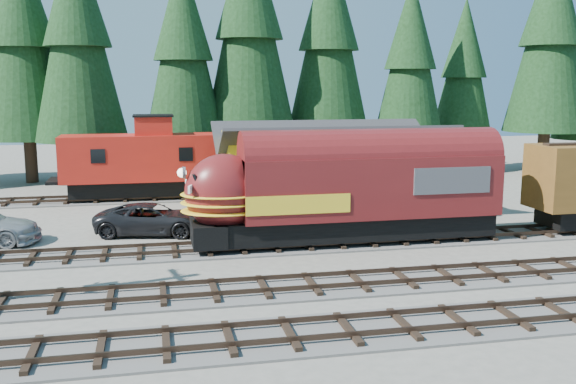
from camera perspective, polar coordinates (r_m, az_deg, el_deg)
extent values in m
plane|color=#6B665B|center=(27.05, 9.80, -6.49)|extent=(120.00, 120.00, 0.00)
cube|color=#4C4947|center=(35.15, 22.68, -3.30)|extent=(68.00, 3.20, 0.08)
cube|color=#38281E|center=(34.53, 23.37, -3.21)|extent=(68.00, 0.08, 0.16)
cube|color=#38281E|center=(35.68, 22.05, -2.73)|extent=(68.00, 0.08, 0.16)
cube|color=#4C4947|center=(42.74, -12.07, -0.58)|extent=(32.00, 3.20, 0.08)
cube|color=#38281E|center=(42.00, -12.08, -0.47)|extent=(32.00, 0.08, 0.16)
cube|color=#38281E|center=(43.42, -12.08, -0.14)|extent=(32.00, 0.08, 0.16)
cube|color=gold|center=(36.41, 3.78, 0.52)|extent=(12.00, 6.00, 3.40)
cube|color=gold|center=(36.11, 3.82, 4.31)|extent=(11.88, 3.30, 1.44)
cube|color=white|center=(34.21, -5.54, 0.75)|extent=(0.06, 2.40, 0.60)
cone|color=black|center=(52.37, -22.51, 12.69)|extent=(6.66, 6.66, 15.16)
cone|color=black|center=(49.54, -18.22, 13.12)|extent=(6.64, 6.64, 15.13)
cone|color=black|center=(48.49, -9.30, 12.35)|extent=(6.02, 6.02, 13.72)
cone|color=black|center=(49.80, -3.48, 14.41)|extent=(7.10, 7.10, 16.17)
cone|color=black|center=(52.23, 3.65, 13.36)|extent=(6.64, 6.64, 15.13)
cone|color=black|center=(52.67, 10.82, 11.45)|extent=(5.67, 5.67, 12.92)
cone|color=black|center=(57.00, 15.37, 10.44)|extent=(5.25, 5.25, 11.97)
cone|color=black|center=(58.70, 22.31, 12.77)|extent=(6.96, 6.96, 15.85)
cube|color=black|center=(30.26, 5.88, -3.03)|extent=(13.29, 2.38, 1.03)
cube|color=maroon|center=(30.14, 7.29, 0.59)|extent=(12.13, 2.80, 2.80)
ellipsoid|color=maroon|center=(28.66, -5.68, -0.03)|extent=(3.54, 2.74, 3.45)
cube|color=#38383A|center=(31.39, 13.26, 1.38)|extent=(3.73, 2.86, 1.21)
sphere|color=white|center=(28.38, -9.42, 1.70)|extent=(0.41, 0.41, 0.41)
cube|color=black|center=(42.62, -13.00, 0.41)|extent=(8.74, 2.25, 0.97)
cube|color=#B11B12|center=(42.37, -13.10, 3.01)|extent=(9.71, 2.82, 2.91)
cube|color=#B11B12|center=(42.18, -11.88, 5.81)|extent=(2.33, 2.14, 1.17)
imported|color=black|center=(32.70, -11.98, -2.36)|extent=(5.96, 3.60, 1.55)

